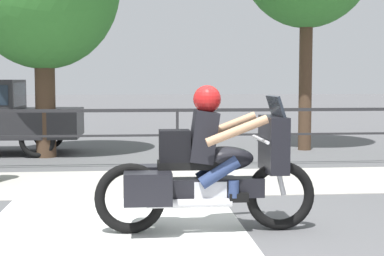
# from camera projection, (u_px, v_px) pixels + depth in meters

# --- Properties ---
(ground_plane) EXTENTS (120.00, 120.00, 0.00)m
(ground_plane) POSITION_uv_depth(u_px,v_px,m) (213.00, 241.00, 5.83)
(ground_plane) COLOR #565659
(sidewalk_band) EXTENTS (44.00, 2.40, 0.01)m
(sidewalk_band) POSITION_uv_depth(u_px,v_px,m) (184.00, 182.00, 9.20)
(sidewalk_band) COLOR #B7B2A8
(sidewalk_band) RESTS_ON ground
(crosswalk_band) EXTENTS (2.79, 6.00, 0.01)m
(crosswalk_band) POSITION_uv_depth(u_px,v_px,m) (111.00, 249.00, 5.54)
(crosswalk_band) COLOR silver
(crosswalk_band) RESTS_ON ground
(fence_railing) EXTENTS (36.00, 0.05, 1.08)m
(fence_railing) POSITION_uv_depth(u_px,v_px,m) (177.00, 121.00, 10.69)
(fence_railing) COLOR #232326
(fence_railing) RESTS_ON ground
(motorcycle) EXTENTS (2.33, 0.76, 1.54)m
(motorcycle) POSITION_uv_depth(u_px,v_px,m) (207.00, 167.00, 6.14)
(motorcycle) COLOR black
(motorcycle) RESTS_ON ground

